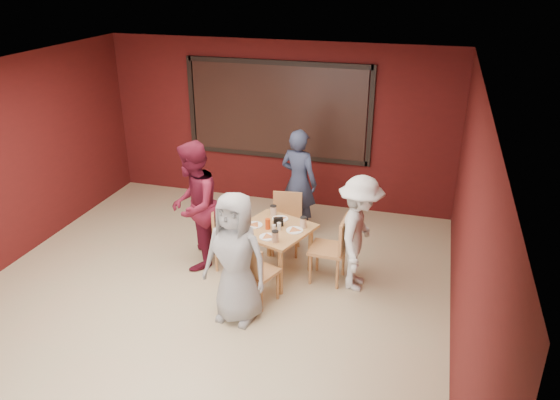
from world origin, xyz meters
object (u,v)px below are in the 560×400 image
(chair_left, at_px, (222,234))
(diner_back, at_px, (299,182))
(diner_left, at_px, (194,206))
(dining_table, at_px, (274,233))
(chair_front, at_px, (255,270))
(chair_right, at_px, (334,245))
(chair_back, at_px, (287,219))
(diner_front, at_px, (236,258))
(diner_right, at_px, (359,234))

(chair_left, relative_size, diner_back, 0.51)
(diner_left, bearing_deg, dining_table, 81.33)
(chair_front, distance_m, chair_right, 1.15)
(diner_back, relative_size, diner_left, 0.93)
(dining_table, bearing_deg, chair_back, 92.34)
(dining_table, distance_m, diner_back, 1.37)
(chair_front, relative_size, diner_back, 0.51)
(dining_table, xyz_separation_m, chair_left, (-0.76, 0.02, -0.14))
(chair_left, bearing_deg, chair_right, 1.08)
(chair_left, height_order, diner_back, diner_back)
(diner_front, xyz_separation_m, diner_right, (1.27, 1.09, -0.04))
(chair_back, relative_size, diner_left, 0.49)
(chair_front, xyz_separation_m, chair_left, (-0.74, 0.77, 0.00))
(chair_right, height_order, diner_left, diner_left)
(chair_back, xyz_separation_m, chair_right, (0.83, -0.66, 0.03))
(dining_table, bearing_deg, chair_left, 178.24)
(diner_front, xyz_separation_m, diner_left, (-0.99, 1.03, 0.09))
(diner_back, bearing_deg, chair_right, 138.59)
(chair_right, relative_size, diner_front, 0.58)
(chair_right, bearing_deg, diner_right, -7.58)
(chair_right, distance_m, diner_left, 1.97)
(dining_table, xyz_separation_m, chair_right, (0.80, 0.05, -0.09))
(diner_front, bearing_deg, chair_back, 92.88)
(chair_left, height_order, diner_right, diner_right)
(diner_back, bearing_deg, chair_back, 105.15)
(chair_front, xyz_separation_m, diner_front, (-0.12, -0.33, 0.33))
(chair_back, xyz_separation_m, diner_right, (1.16, -0.71, 0.28))
(dining_table, xyz_separation_m, diner_back, (-0.01, 1.35, 0.22))
(chair_right, bearing_deg, diner_back, 122.09)
(chair_left, bearing_deg, chair_back, 43.54)
(chair_right, xyz_separation_m, diner_right, (0.33, -0.04, 0.24))
(dining_table, height_order, diner_right, diner_right)
(chair_left, distance_m, diner_back, 1.56)
(diner_back, xyz_separation_m, diner_right, (1.14, -1.34, -0.06))
(chair_right, relative_size, diner_back, 0.56)
(chair_back, height_order, chair_right, chair_right)
(dining_table, relative_size, diner_left, 0.63)
(diner_front, bearing_deg, chair_right, 56.71)
(diner_back, distance_m, diner_left, 1.79)
(diner_right, bearing_deg, dining_table, 91.52)
(chair_back, height_order, diner_front, diner_front)
(chair_back, bearing_deg, diner_left, -145.29)
(chair_right, bearing_deg, diner_left, -177.06)
(diner_left, bearing_deg, chair_left, 89.60)
(chair_right, relative_size, diner_left, 0.52)
(dining_table, distance_m, diner_right, 1.14)
(chair_right, bearing_deg, diner_front, -129.69)
(chair_front, relative_size, chair_back, 0.97)
(chair_left, xyz_separation_m, diner_back, (0.74, 1.33, 0.35))
(chair_back, relative_size, chair_left, 1.02)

